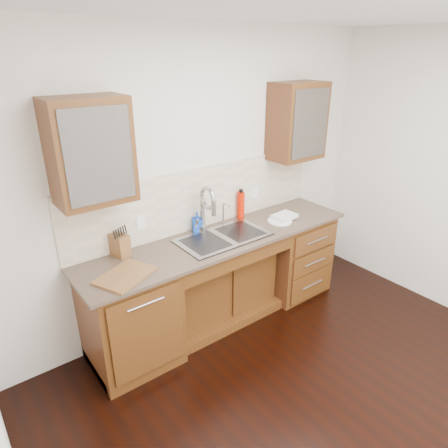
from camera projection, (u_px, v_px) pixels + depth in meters
ground at (337, 418)px, 2.99m from camera, size 4.00×3.50×0.10m
wall_back at (198, 181)px, 3.74m from camera, size 4.00×0.10×2.70m
base_cabinet_left at (130, 317)px, 3.32m from camera, size 0.70×0.62×0.88m
base_cabinet_center at (216, 284)px, 3.95m from camera, size 1.20×0.44×0.70m
base_cabinet_right at (291, 253)px, 4.37m from camera, size 0.70×0.62×0.88m
countertop at (222, 239)px, 3.65m from camera, size 2.70×0.65×0.03m
backsplash at (202, 197)px, 3.75m from camera, size 2.70×0.02×0.59m
sink at (223, 246)px, 3.67m from camera, size 0.84×0.46×0.19m
faucet at (202, 212)px, 3.68m from camera, size 0.04×0.04×0.40m
filter_tap at (223, 213)px, 3.86m from camera, size 0.02×0.02×0.24m
upper_cabinet_left at (90, 151)px, 2.81m from camera, size 0.55×0.34×0.75m
upper_cabinet_right at (297, 121)px, 3.97m from camera, size 0.55×0.34×0.75m
outlet_left at (141, 223)px, 3.42m from camera, size 0.08×0.01×0.12m
outlet_right at (255, 193)px, 4.14m from camera, size 0.08×0.01×0.12m
soap_bottle at (197, 222)px, 3.73m from camera, size 0.11×0.11×0.19m
water_bottle at (241, 205)px, 4.01m from camera, size 0.08×0.08×0.27m
plate at (280, 221)px, 3.97m from camera, size 0.25×0.25×0.01m
dish_towel at (284, 216)px, 4.01m from camera, size 0.25×0.19×0.04m
knife_block at (120, 245)px, 3.29m from camera, size 0.14×0.19×0.19m
cutting_board at (125, 276)px, 3.01m from camera, size 0.51×0.44×0.02m
cup_left_a at (80, 161)px, 2.78m from camera, size 0.12×0.12×0.09m
cup_left_b at (100, 158)px, 2.87m from camera, size 0.12×0.12×0.09m
cup_right_a at (290, 127)px, 3.94m from camera, size 0.18×0.18×0.11m
cup_right_b at (307, 125)px, 4.08m from camera, size 0.12×0.12×0.09m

